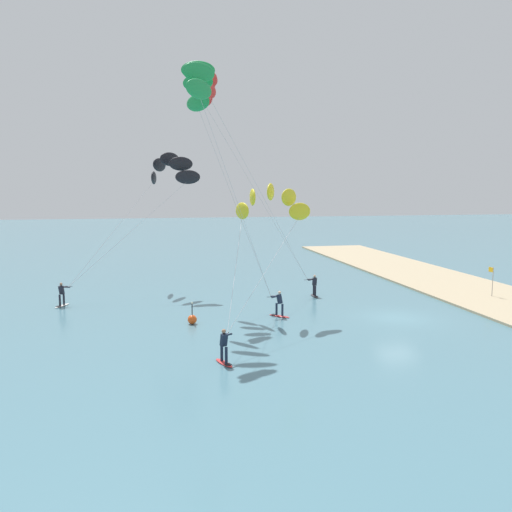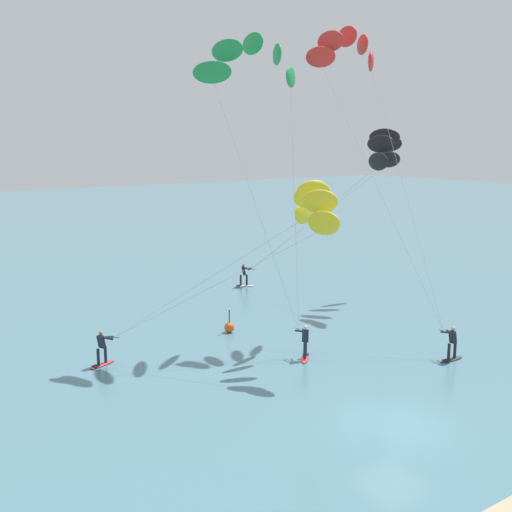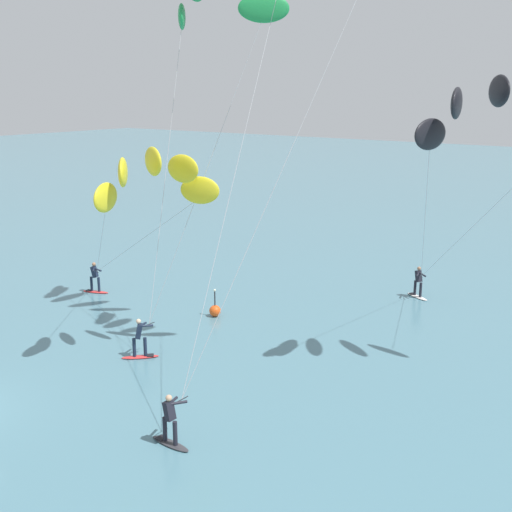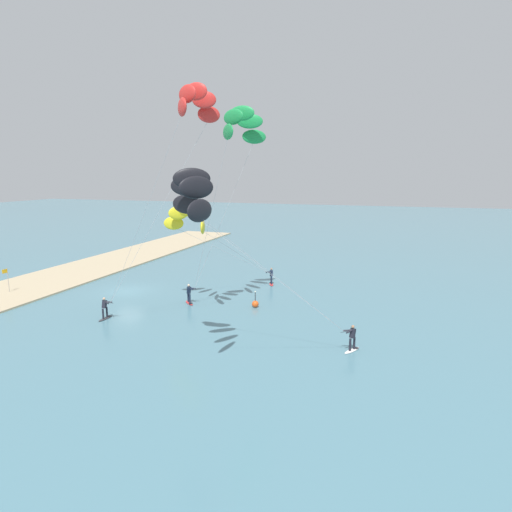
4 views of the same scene
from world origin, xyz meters
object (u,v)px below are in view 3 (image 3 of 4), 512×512
(kitesurfer_far_out, at_px, (217,6))
(kitesurfer_downwind, at_px, (493,123))
(marker_buoy, at_px, (215,310))
(kitesurfer_mid_water, at_px, (150,184))

(kitesurfer_far_out, xyz_separation_m, kitesurfer_downwind, (10.97, 1.81, -4.46))
(kitesurfer_downwind, bearing_deg, marker_buoy, -175.43)
(kitesurfer_mid_water, relative_size, marker_buoy, 8.34)
(kitesurfer_mid_water, relative_size, kitesurfer_far_out, 0.73)
(marker_buoy, bearing_deg, kitesurfer_downwind, 4.57)
(kitesurfer_downwind, distance_m, marker_buoy, 15.21)
(kitesurfer_mid_water, bearing_deg, marker_buoy, 101.93)
(kitesurfer_downwind, relative_size, marker_buoy, 8.06)
(kitesurfer_far_out, height_order, kitesurfer_downwind, kitesurfer_far_out)
(kitesurfer_mid_water, distance_m, kitesurfer_downwind, 12.77)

